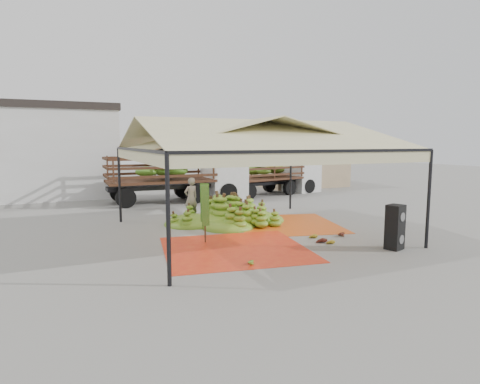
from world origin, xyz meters
name	(u,v)px	position (x,y,z in m)	size (l,w,h in m)	color
ground	(252,233)	(0.00, 0.00, 0.00)	(90.00, 90.00, 0.00)	slate
canopy_tent	(252,140)	(0.00, 0.00, 3.30)	(8.10, 8.10, 4.00)	black
building_tan	(297,158)	(10.00, 13.00, 2.07)	(6.30, 5.30, 4.10)	tan
tarp_left	(235,249)	(-1.40, -1.74, 0.01)	(4.25, 4.05, 0.01)	red
tarp_right	(287,224)	(1.93, 0.84, 0.01)	(3.86, 4.06, 0.01)	#D04B13
banana_heap	(228,210)	(-0.08, 2.02, 0.54)	(5.04, 4.14, 1.08)	#497A19
hand_yellow_a	(330,242)	(1.56, -2.47, 0.09)	(0.40, 0.33, 0.18)	gold
hand_yellow_b	(313,236)	(1.50, -1.59, 0.10)	(0.43, 0.35, 0.19)	#BA9025
hand_red_a	(339,233)	(2.51, -1.68, 0.11)	(0.48, 0.39, 0.22)	#502812
hand_red_b	(321,240)	(1.38, -2.25, 0.11)	(0.48, 0.39, 0.22)	#581A14
hand_green	(248,261)	(-1.71, -3.29, 0.09)	(0.40, 0.33, 0.18)	#3E7017
hanging_bunches	(285,158)	(1.65, 0.54, 2.62)	(4.74, 0.24, 0.20)	#3C841B
speaker_stack	(395,227)	(3.00, -3.70, 0.68)	(0.60, 0.56, 1.36)	black
banana_leaves	(207,238)	(-1.74, -0.10, 0.00)	(0.96, 1.36, 3.70)	#27731E
vendor	(191,198)	(-1.14, 3.62, 0.87)	(0.63, 0.42, 1.74)	gray
truck_left	(183,172)	(-0.03, 8.64, 1.58)	(7.47, 2.65, 2.56)	#492618
truck_right	(276,172)	(6.19, 9.36, 1.38)	(6.84, 3.51, 2.24)	#4A2818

